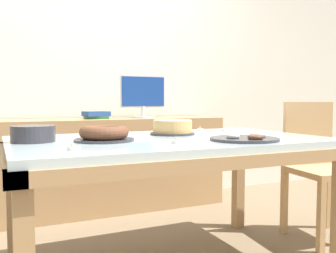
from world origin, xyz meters
name	(u,v)px	position (x,y,z in m)	size (l,w,h in m)	color
wall_back	(96,63)	(0.00, 1.59, 1.30)	(8.00, 0.10, 2.60)	silver
dining_table	(170,153)	(0.00, 0.00, 0.66)	(1.69, 1.04, 0.74)	silver
chair	(318,162)	(1.17, 0.07, 0.52)	(0.47, 0.47, 0.94)	tan
sideboard	(106,165)	(0.00, 1.29, 0.40)	(2.09, 0.44, 0.80)	tan
computer_monitor	(143,97)	(0.34, 1.29, 0.99)	(0.42, 0.20, 0.38)	silver
book_stack	(96,115)	(-0.08, 1.29, 0.83)	(0.22, 0.19, 0.06)	#2D6638
cake_chocolate_round	(173,128)	(0.10, 0.18, 0.79)	(0.27, 0.27, 0.09)	#333338
cake_golden_bundt	(104,134)	(-0.37, -0.02, 0.78)	(0.30, 0.30, 0.08)	#333338
pastry_platter	(245,138)	(0.29, -0.28, 0.76)	(0.35, 0.35, 0.04)	#333338
plate_stack	(33,134)	(-0.69, 0.09, 0.78)	(0.21, 0.21, 0.08)	#333338
tealight_near_front	(50,134)	(-0.58, 0.37, 0.76)	(0.04, 0.04, 0.04)	silver
tealight_left_edge	(72,148)	(-0.58, -0.31, 0.76)	(0.04, 0.04, 0.04)	silver
tealight_centre	(176,142)	(-0.10, -0.27, 0.76)	(0.04, 0.04, 0.04)	silver
tealight_right_edge	(224,130)	(0.53, 0.28, 0.76)	(0.04, 0.04, 0.04)	silver
tealight_near_cakes	(200,129)	(0.39, 0.35, 0.76)	(0.04, 0.04, 0.04)	silver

